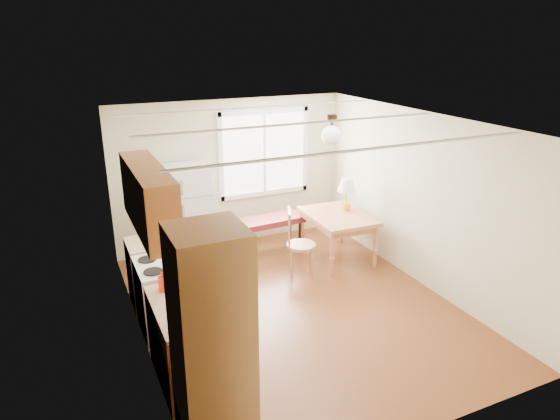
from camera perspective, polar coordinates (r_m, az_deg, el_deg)
room_shell at (r=6.33m, az=1.92°, el=-1.26°), size 4.60×5.60×2.62m
kitchen_run at (r=5.44m, az=-11.67°, el=-10.13°), size 0.65×3.40×2.20m
window_unit at (r=8.64m, az=-1.81°, el=6.52°), size 1.64×0.05×1.51m
pendant_light at (r=6.72m, az=5.89°, el=8.64°), size 0.26×0.26×0.40m
refrigerator at (r=8.09m, az=-10.39°, el=-0.40°), size 0.67×0.69×1.56m
bench at (r=8.29m, az=-1.64°, el=-1.40°), size 1.32×0.56×0.60m
dining_table at (r=8.07m, az=6.64°, el=-1.19°), size 0.95×1.25×0.76m
chair at (r=7.54m, az=1.72°, el=-3.20°), size 0.50×0.49×1.02m
table_lamp at (r=8.14m, az=7.65°, el=2.58°), size 0.31×0.31×0.53m
coffee_maker at (r=4.85m, az=-10.20°, el=-11.47°), size 0.19×0.23×0.34m
kettle at (r=5.51m, az=-13.19°, el=-8.10°), size 0.11×0.11×0.22m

